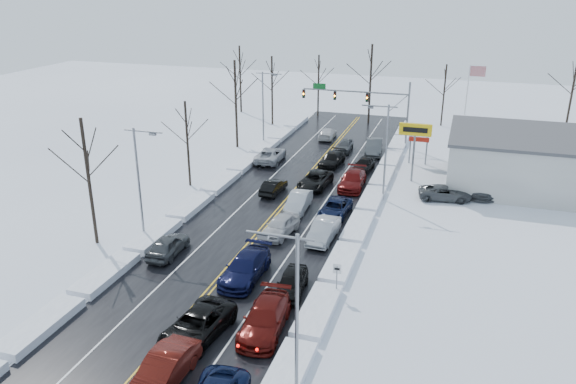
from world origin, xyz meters
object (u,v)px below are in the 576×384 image
(traffic_signal_mast, at_px, (366,101))
(tires_plus_sign, at_px, (415,134))
(flagpole, at_px, (468,100))
(oncoming_car_0, at_px, (274,193))
(dealership_building, at_px, (556,163))

(traffic_signal_mast, bearing_deg, tires_plus_sign, -59.54)
(traffic_signal_mast, xyz_separation_m, flagpole, (11.72, 2.01, 0.45))
(flagpole, bearing_deg, tires_plus_sign, -108.44)
(traffic_signal_mast, height_order, oncoming_car_0, traffic_signal_mast)
(traffic_signal_mast, xyz_separation_m, tires_plus_sign, (7.05, -12.00, -0.49))
(flagpole, bearing_deg, dealership_building, -53.73)
(tires_plus_sign, height_order, flagpole, flagpole)
(oncoming_car_0, bearing_deg, tires_plus_sign, -145.18)
(traffic_signal_mast, distance_m, dealership_building, 23.01)
(traffic_signal_mast, relative_size, tires_plus_sign, 2.21)
(flagpole, relative_size, oncoming_car_0, 2.44)
(oncoming_car_0, bearing_deg, flagpole, -125.00)
(dealership_building, bearing_deg, oncoming_car_0, -159.60)
(traffic_signal_mast, relative_size, flagpole, 1.33)
(traffic_signal_mast, bearing_deg, dealership_building, -25.95)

